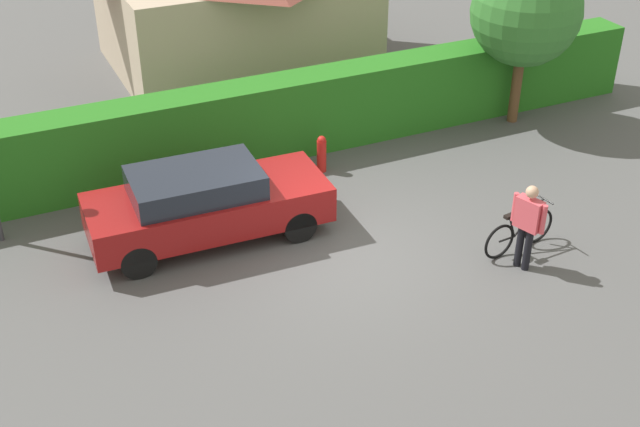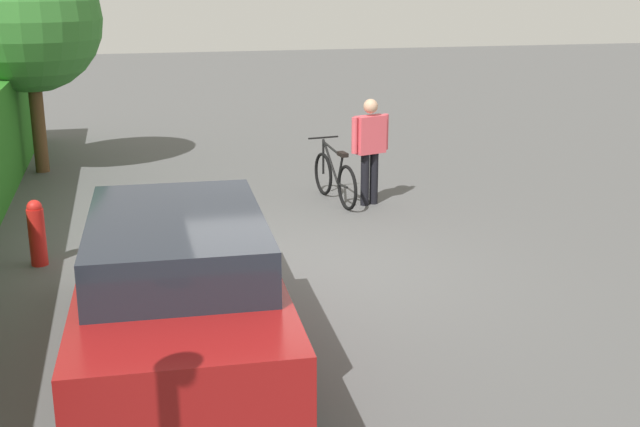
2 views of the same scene
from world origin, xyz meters
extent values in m
plane|color=#4F4F4F|center=(0.00, 0.00, 0.00)|extent=(60.00, 60.00, 0.00)
cube|color=maroon|center=(-2.00, 1.54, 0.64)|extent=(4.39, 1.81, 0.66)
cube|color=#1E232D|center=(-2.20, 1.55, 1.20)|extent=(2.33, 1.54, 0.44)
cylinder|color=black|center=(-0.50, 2.21, 0.31)|extent=(0.63, 0.20, 0.62)
cylinder|color=black|center=(-0.56, 0.75, 0.31)|extent=(0.63, 0.20, 0.62)
cylinder|color=black|center=(-3.44, 2.33, 0.31)|extent=(0.63, 0.20, 0.62)
cylinder|color=black|center=(-3.50, 0.87, 0.31)|extent=(0.63, 0.20, 0.62)
torus|color=black|center=(3.35, -1.10, 0.34)|extent=(0.68, 0.14, 0.68)
torus|color=black|center=(2.41, -1.24, 0.34)|extent=(0.68, 0.14, 0.68)
cylinder|color=black|center=(3.06, -1.14, 0.61)|extent=(0.62, 0.12, 0.60)
cylinder|color=black|center=(2.67, -1.20, 0.55)|extent=(0.22, 0.07, 0.47)
cylinder|color=black|center=(2.94, -1.16, 0.81)|extent=(0.73, 0.14, 0.13)
cylinder|color=black|center=(2.58, -1.21, 0.33)|extent=(0.37, 0.09, 0.05)
cylinder|color=black|center=(3.35, -1.10, 0.62)|extent=(0.04, 0.04, 0.55)
cube|color=black|center=(2.58, -1.21, 0.81)|extent=(0.23, 0.13, 0.06)
cylinder|color=black|center=(3.35, -1.10, 0.92)|extent=(0.10, 0.50, 0.03)
cylinder|color=black|center=(2.59, -1.56, 0.40)|extent=(0.13, 0.13, 0.80)
cylinder|color=black|center=(2.64, -1.72, 0.40)|extent=(0.13, 0.13, 0.80)
cube|color=#DB4C56|center=(2.61, -1.64, 1.08)|extent=(0.34, 0.51, 0.57)
sphere|color=tan|center=(2.61, -1.64, 1.51)|extent=(0.22, 0.22, 0.22)
cylinder|color=#DB4C56|center=(2.52, -1.37, 1.10)|extent=(0.09, 0.09, 0.54)
cylinder|color=#DB4C56|center=(2.70, -1.91, 1.10)|extent=(0.09, 0.09, 0.54)
cylinder|color=brown|center=(6.09, 3.40, 0.96)|extent=(0.24, 0.24, 1.91)
sphere|color=#34752E|center=(6.09, 3.40, 2.65)|extent=(2.47, 2.47, 2.47)
cylinder|color=red|center=(0.94, 3.02, 0.35)|extent=(0.20, 0.20, 0.70)
sphere|color=red|center=(0.94, 3.02, 0.72)|extent=(0.18, 0.18, 0.18)
camera|label=1|loc=(-5.55, -10.93, 8.31)|focal=46.49mm
camera|label=2|loc=(-8.81, 1.90, 3.33)|focal=45.47mm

